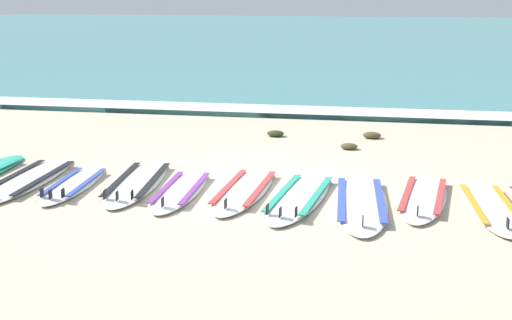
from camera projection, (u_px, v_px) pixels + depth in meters
name	position (u px, v px, depth m)	size (l,w,h in m)	color
ground_plane	(247.00, 186.00, 8.98)	(80.00, 80.00, 0.00)	#C1B599
sea	(358.00, 33.00, 42.38)	(80.00, 60.00, 0.10)	teal
wave_foam_strip	(299.00, 112.00, 14.24)	(80.00, 1.03, 0.11)	white
surfboard_1	(29.00, 179.00, 9.18)	(0.72, 2.53, 0.18)	silver
surfboard_2	(74.00, 184.00, 8.94)	(0.62, 1.97, 0.18)	white
surfboard_3	(137.00, 182.00, 9.06)	(0.85, 2.49, 0.18)	silver
surfboard_4	(181.00, 190.00, 8.68)	(0.60, 2.09, 0.18)	white
surfboard_5	(244.00, 189.00, 8.70)	(0.67, 2.33, 0.18)	white
surfboard_6	(299.00, 196.00, 8.41)	(0.85, 2.45, 0.18)	white
surfboard_7	(360.00, 202.00, 8.20)	(0.79, 2.58, 0.18)	white
surfboard_8	(423.00, 197.00, 8.38)	(0.82, 2.26, 0.18)	white
surfboard_9	(491.00, 207.00, 8.01)	(0.68, 2.24, 0.18)	silver
seaweed_clump_near_shoreline	(275.00, 133.00, 12.09)	(0.30, 0.24, 0.11)	#2D381E
seaweed_clump_mid_sand	(349.00, 146.00, 11.10)	(0.28, 0.22, 0.10)	#4C4228
seaweed_clump_by_the_boards	(372.00, 135.00, 11.94)	(0.32, 0.25, 0.11)	#4C4228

